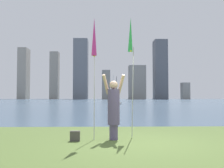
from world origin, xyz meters
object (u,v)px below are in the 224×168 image
Objects in this scene: kite_flag_right at (131,38)px; bag at (75,136)px; kite_flag_left at (94,39)px; sailboat_3 at (116,95)px; sailboat_4 at (113,101)px; person at (114,107)px.

kite_flag_right is 3.65m from bag.
kite_flag_left is 0.82× the size of sailboat_3.
sailboat_3 is (2.16, 34.58, -1.48)m from kite_flag_left.
bag is at bearing -93.39° from sailboat_4.
person is 2.12m from kite_flag_left.
kite_flag_left is 1.44m from kite_flag_right.
kite_flag_left is 0.70× the size of sailboat_4.
sailboat_4 reaches higher than sailboat_3.
kite_flag_right is at bearing 34.41° from kite_flag_left.
bag is at bearing 178.93° from person.
bag is at bearing -94.46° from sailboat_3.
bag is (-0.54, -0.09, -2.85)m from kite_flag_left.
kite_flag_left is at bearing -145.59° from kite_flag_right.
bag is at bearing -170.53° from kite_flag_left.
sailboat_3 is at bearing 75.85° from person.
kite_flag_left is 2.90m from bag.
sailboat_4 is (0.73, 40.28, -2.86)m from kite_flag_right.
bag is 0.07× the size of sailboat_3.
person is 0.50× the size of kite_flag_right.
person is 0.44× the size of sailboat_3.
person reaches higher than bag.
kite_flag_left is 34.68m from sailboat_3.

